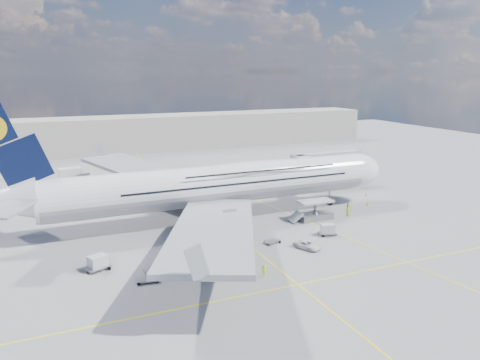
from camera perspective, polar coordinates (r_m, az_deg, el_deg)
name	(u,v)px	position (r m, az deg, el deg)	size (l,w,h in m)	color
ground	(238,236)	(79.47, -0.27, -6.88)	(300.00, 300.00, 0.00)	gray
taxi_line_main	(238,236)	(79.47, -0.27, -6.87)	(0.25, 220.00, 0.01)	yellow
taxi_line_cross	(298,285)	(63.00, 7.09, -12.53)	(120.00, 0.25, 0.01)	yellow
taxi_line_diag	(283,211)	(93.85, 5.21, -3.77)	(0.25, 100.00, 0.01)	yellow
airliner	(218,184)	(86.48, -2.72, -0.48)	(77.26, 79.15, 23.71)	white
jet_bridge	(321,162)	(109.29, 9.83, 2.20)	(18.80, 12.10, 8.50)	#B7B7BC
cargo_loader	(314,213)	(89.03, 9.01, -3.98)	(8.53, 3.20, 3.67)	silver
terminal	(130,134)	(167.63, -13.22, 5.50)	(180.00, 16.00, 12.00)	#B2AD9E
tree_line	(199,122)	(221.12, -5.06, 7.03)	(160.00, 6.00, 8.00)	#193814
dolly_row_a	(147,279)	(64.29, -11.24, -11.80)	(3.27, 1.99, 0.46)	gray
dolly_row_b	(156,270)	(66.92, -10.22, -10.71)	(3.25, 1.74, 0.48)	gray
dolly_row_c	(204,244)	(73.35, -4.44, -7.79)	(3.39, 2.38, 1.94)	gray
dolly_back	(98,262)	(69.16, -16.92, -9.57)	(3.85, 3.03, 2.16)	gray
dolly_nose_far	(328,229)	(81.04, 10.63, -5.93)	(3.39, 2.40, 1.94)	gray
dolly_nose_near	(272,241)	(76.55, 3.96, -7.46)	(3.04, 2.36, 0.40)	gray
baggage_tug	(220,239)	(76.18, -2.48, -7.23)	(2.78, 2.09, 1.58)	silver
catering_truck_inner	(186,197)	(97.50, -6.65, -2.12)	(6.45, 3.58, 3.63)	gray
catering_truck_outer	(73,177)	(121.18, -19.66, 0.34)	(7.30, 3.07, 4.29)	gray
service_van	(307,245)	(74.66, 8.18, -7.86)	(2.03, 4.41, 1.22)	white
crew_nose	(367,203)	(99.44, 15.28, -2.72)	(0.61, 0.40, 1.67)	#CBDB17
crew_loader	(348,208)	(95.02, 13.03, -3.30)	(0.85, 0.66, 1.74)	#C5ED18
crew_wing	(213,262)	(67.03, -3.25, -9.95)	(1.09, 0.45, 1.86)	#92E418
crew_van	(348,212)	(92.21, 13.01, -3.83)	(0.82, 0.53, 1.68)	#D8FF1A
crew_tug	(264,271)	(64.30, 2.99, -11.01)	(1.17, 0.67, 1.81)	#C7FF1A
cone_nose	(366,195)	(108.48, 15.11, -1.72)	(0.41, 0.41, 0.52)	#FF3B0D
cone_wing_left_inner	(163,205)	(97.48, -9.32, -3.07)	(0.47, 0.47, 0.60)	#FF3B0D
cone_wing_left_outer	(133,198)	(104.35, -12.90, -2.15)	(0.49, 0.49, 0.62)	#FF3B0D
cone_wing_right_inner	(172,244)	(76.35, -8.25, -7.69)	(0.38, 0.38, 0.48)	#FF3B0D
cone_wing_right_outer	(224,274)	(65.02, -2.02, -11.34)	(0.43, 0.43, 0.54)	#FF3B0D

